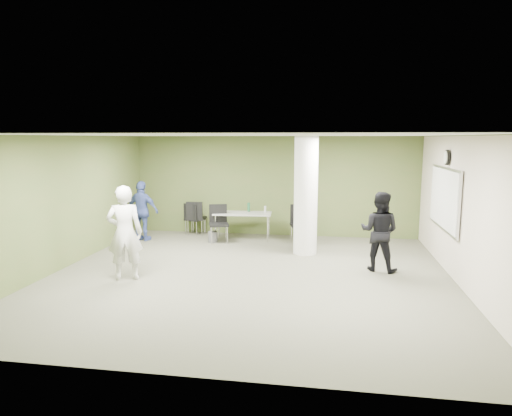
% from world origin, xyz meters
% --- Properties ---
extents(floor, '(8.00, 8.00, 0.00)m').
position_xyz_m(floor, '(0.00, 0.00, 0.00)').
color(floor, '#4C4A3C').
rests_on(floor, ground).
extents(ceiling, '(8.00, 8.00, 0.00)m').
position_xyz_m(ceiling, '(0.00, 0.00, 2.80)').
color(ceiling, white).
rests_on(ceiling, wall_back).
extents(wall_back, '(8.00, 2.80, 0.02)m').
position_xyz_m(wall_back, '(0.00, 4.00, 1.40)').
color(wall_back, '#485D2C').
rests_on(wall_back, floor).
extents(wall_left, '(0.02, 8.00, 2.80)m').
position_xyz_m(wall_left, '(-4.00, 0.00, 1.40)').
color(wall_left, '#485D2C').
rests_on(wall_left, floor).
extents(wall_right_cream, '(0.02, 8.00, 2.80)m').
position_xyz_m(wall_right_cream, '(4.00, 0.00, 1.40)').
color(wall_right_cream, '#C0B39F').
rests_on(wall_right_cream, floor).
extents(column, '(0.56, 0.56, 2.80)m').
position_xyz_m(column, '(1.00, 2.00, 1.40)').
color(column, silver).
rests_on(column, floor).
extents(whiteboard, '(0.05, 2.30, 1.30)m').
position_xyz_m(whiteboard, '(3.92, 1.20, 1.50)').
color(whiteboard, silver).
rests_on(whiteboard, wall_right_cream).
extents(wall_clock, '(0.06, 0.32, 0.32)m').
position_xyz_m(wall_clock, '(3.92, 1.20, 2.35)').
color(wall_clock, black).
rests_on(wall_clock, wall_right_cream).
extents(folding_table, '(1.60, 0.80, 0.99)m').
position_xyz_m(folding_table, '(-0.75, 3.25, 0.69)').
color(folding_table, '#989893').
rests_on(folding_table, floor).
extents(wastebasket, '(0.25, 0.25, 0.29)m').
position_xyz_m(wastebasket, '(-1.48, 2.77, 0.14)').
color(wastebasket, '#4C4C4C').
rests_on(wastebasket, floor).
extents(chair_back_left, '(0.50, 0.50, 0.98)m').
position_xyz_m(chair_back_left, '(-2.18, 3.56, 0.57)').
color(chair_back_left, black).
rests_on(chair_back_left, floor).
extents(chair_back_right, '(0.58, 0.58, 0.92)m').
position_xyz_m(chair_back_right, '(-2.26, 3.57, 0.53)').
color(chair_back_right, black).
rests_on(chair_back_right, floor).
extents(chair_table_left, '(0.62, 0.62, 1.00)m').
position_xyz_m(chair_table_left, '(-1.34, 2.86, 0.58)').
color(chair_table_left, black).
rests_on(chair_table_left, floor).
extents(chair_table_right, '(0.61, 0.61, 1.02)m').
position_xyz_m(chair_table_right, '(0.81, 3.05, 0.60)').
color(chair_table_right, black).
rests_on(chair_table_right, floor).
extents(woman_white, '(0.78, 0.64, 1.86)m').
position_xyz_m(woman_white, '(-2.35, -0.62, 0.93)').
color(woman_white, silver).
rests_on(woman_white, floor).
extents(man_black, '(0.97, 0.86, 1.66)m').
position_xyz_m(man_black, '(2.59, 0.81, 0.83)').
color(man_black, black).
rests_on(man_black, floor).
extents(man_blue, '(1.00, 0.54, 1.61)m').
position_xyz_m(man_blue, '(-3.40, 2.68, 0.81)').
color(man_blue, '#394A8D').
rests_on(man_blue, floor).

